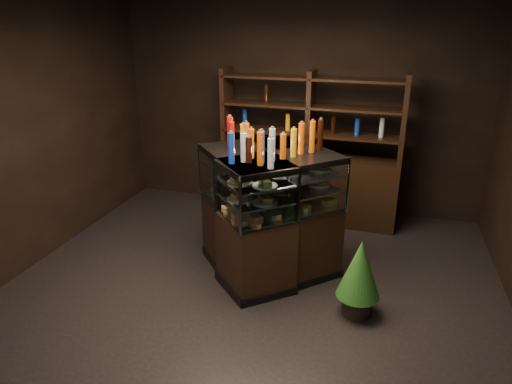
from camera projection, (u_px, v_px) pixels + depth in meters
ground at (248, 295)px, 4.57m from camera, size 5.00×5.00×0.00m
room_shell at (246, 101)px, 3.88m from camera, size 5.02×5.02×3.01m
display_case at (263, 237)px, 4.77m from camera, size 1.66×1.34×1.34m
food_display at (263, 186)px, 4.57m from camera, size 1.29×0.97×0.42m
bottles_top at (263, 142)px, 4.41m from camera, size 1.12×0.83×0.30m
potted_conifer at (360, 268)px, 4.12m from camera, size 0.40×0.40×0.86m
back_shelving at (308, 176)px, 6.14m from camera, size 2.37×0.52×2.00m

